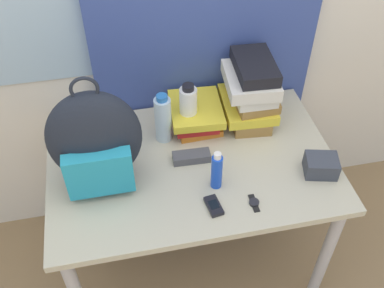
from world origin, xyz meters
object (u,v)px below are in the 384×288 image
at_px(wristwatch, 254,203).
at_px(book_stack_center, 250,91).
at_px(backpack, 95,142).
at_px(sunscreen_bottle, 217,171).
at_px(cell_phone, 214,206).
at_px(sports_bottle, 188,109).
at_px(sunglasses_case, 193,157).
at_px(camera_pouch, 321,166).
at_px(water_bottle, 163,119).
at_px(book_stack_left, 196,114).

bearing_deg(wristwatch, book_stack_center, 75.96).
bearing_deg(backpack, sunscreen_bottle, -16.27).
bearing_deg(cell_phone, sports_bottle, 90.84).
distance_m(sunglasses_case, camera_pouch, 0.50).
distance_m(backpack, sunglasses_case, 0.40).
distance_m(cell_phone, wristwatch, 0.15).
height_order(book_stack_center, sunscreen_bottle, book_stack_center).
bearing_deg(sunglasses_case, water_bottle, 121.28).
xyz_separation_m(backpack, sunscreen_bottle, (0.42, -0.12, -0.12)).
bearing_deg(water_bottle, book_stack_left, 21.99).
relative_size(book_stack_center, sunglasses_case, 1.90).
bearing_deg(sunscreen_bottle, book_stack_center, 56.80).
relative_size(book_stack_left, book_stack_center, 0.93).
relative_size(water_bottle, sports_bottle, 0.96).
distance_m(water_bottle, sunglasses_case, 0.20).
bearing_deg(backpack, water_bottle, 33.22).
distance_m(book_stack_left, wristwatch, 0.49).
height_order(book_stack_center, sunglasses_case, book_stack_center).
height_order(book_stack_left, sunscreen_bottle, sunscreen_bottle).
relative_size(sports_bottle, camera_pouch, 1.65).
bearing_deg(water_bottle, sports_bottle, 16.08).
height_order(cell_phone, camera_pouch, camera_pouch).
bearing_deg(book_stack_center, book_stack_left, 179.48).
xyz_separation_m(book_stack_center, sunscreen_bottle, (-0.23, -0.36, -0.06)).
bearing_deg(water_bottle, camera_pouch, -29.23).
bearing_deg(book_stack_center, sunscreen_bottle, -123.20).
bearing_deg(camera_pouch, book_stack_left, 137.90).
relative_size(water_bottle, sunglasses_case, 1.49).
height_order(book_stack_center, cell_phone, book_stack_center).
height_order(sports_bottle, cell_phone, sports_bottle).
xyz_separation_m(cell_phone, wristwatch, (0.15, -0.01, -0.00)).
xyz_separation_m(book_stack_left, water_bottle, (-0.15, -0.06, 0.05)).
height_order(backpack, book_stack_left, backpack).
bearing_deg(sunglasses_case, cell_phone, -84.01).
relative_size(sunscreen_bottle, cell_phone, 1.80).
bearing_deg(wristwatch, backpack, 156.17).
height_order(sunscreen_bottle, cell_phone, sunscreen_bottle).
bearing_deg(sunscreen_bottle, sunglasses_case, 111.89).
relative_size(camera_pouch, wristwatch, 1.75).
distance_m(backpack, wristwatch, 0.62).
bearing_deg(sunscreen_bottle, book_stack_left, 90.40).
distance_m(book_stack_left, camera_pouch, 0.56).
relative_size(backpack, sports_bottle, 2.01).
bearing_deg(wristwatch, sunglasses_case, 123.73).
relative_size(water_bottle, cell_phone, 2.36).
height_order(cell_phone, wristwatch, cell_phone).
bearing_deg(sunglasses_case, camera_pouch, -19.29).
xyz_separation_m(sports_bottle, sunscreen_bottle, (0.04, -0.33, -0.03)).
bearing_deg(wristwatch, sunscreen_bottle, 135.42).
height_order(water_bottle, sports_bottle, sports_bottle).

